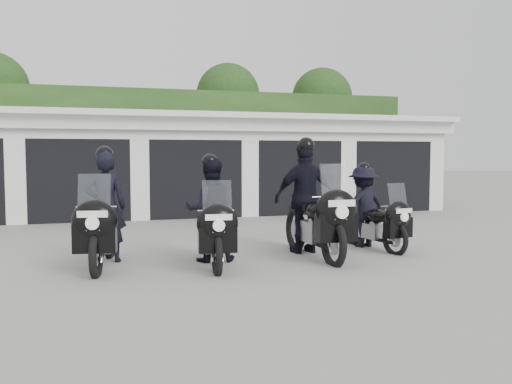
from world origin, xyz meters
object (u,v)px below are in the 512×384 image
object	(u,v)px
police_bike_d	(368,210)
police_bike_b	(211,216)
police_bike_a	(103,217)
police_bike_c	(310,204)

from	to	relation	value
police_bike_d	police_bike_b	bearing A→B (deg)	-179.85
police_bike_b	police_bike_a	bearing A→B (deg)	175.87
police_bike_d	police_bike_c	bearing A→B (deg)	-175.80
police_bike_a	police_bike_c	size ratio (longest dim) A/B	0.91
police_bike_b	police_bike_d	world-z (taller)	police_bike_b
police_bike_a	police_bike_b	world-z (taller)	police_bike_a
police_bike_a	police_bike_c	world-z (taller)	police_bike_c
police_bike_a	police_bike_c	xyz separation A→B (m)	(3.56, -0.06, 0.13)
police_bike_a	police_bike_c	distance (m)	3.56
police_bike_c	police_bike_d	distance (m)	1.41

